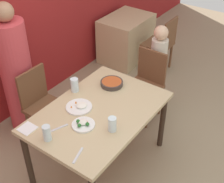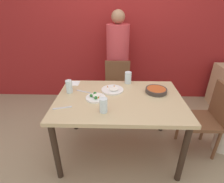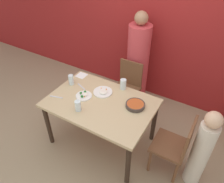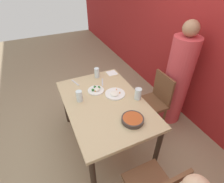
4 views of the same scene
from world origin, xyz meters
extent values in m
plane|color=#998466|center=(0.00, 0.00, 0.00)|extent=(10.00, 10.00, 0.00)
cube|color=tan|center=(0.00, 0.00, 0.72)|extent=(1.35, 0.92, 0.04)
cylinder|color=#332319|center=(0.62, -0.40, 0.35)|extent=(0.06, 0.06, 0.70)
cylinder|color=#332319|center=(-0.62, 0.40, 0.35)|extent=(0.06, 0.06, 0.70)
cylinder|color=#332319|center=(0.62, 0.40, 0.35)|extent=(0.06, 0.06, 0.70)
cube|color=brown|center=(-0.02, 0.73, 0.43)|extent=(0.40, 0.40, 0.04)
cube|color=brown|center=(-0.02, 0.91, 0.66)|extent=(0.38, 0.03, 0.42)
cylinder|color=brown|center=(-0.18, 0.56, 0.20)|extent=(0.04, 0.04, 0.41)
cylinder|color=brown|center=(0.15, 0.56, 0.20)|extent=(0.04, 0.04, 0.41)
cylinder|color=brown|center=(-0.18, 0.89, 0.20)|extent=(0.04, 0.04, 0.41)
cylinder|color=brown|center=(0.15, 0.89, 0.20)|extent=(0.04, 0.04, 0.41)
cube|color=brown|center=(0.95, 0.05, 0.43)|extent=(0.40, 0.40, 0.04)
cube|color=brown|center=(1.13, 0.05, 0.66)|extent=(0.03, 0.38, 0.42)
cylinder|color=brown|center=(0.78, 0.21, 0.20)|extent=(0.04, 0.04, 0.41)
cylinder|color=brown|center=(0.78, -0.12, 0.20)|extent=(0.04, 0.04, 0.41)
cylinder|color=brown|center=(1.11, 0.21, 0.20)|extent=(0.04, 0.04, 0.41)
cylinder|color=brown|center=(1.11, -0.12, 0.20)|extent=(0.04, 0.04, 0.41)
cylinder|color=#C63D42|center=(-0.02, 1.15, 0.68)|extent=(0.36, 0.36, 1.36)
sphere|color=#9E7051|center=(-0.02, 1.15, 1.47)|extent=(0.20, 0.20, 0.20)
cylinder|color=beige|center=(1.29, 0.05, 0.48)|extent=(0.20, 0.20, 0.95)
sphere|color=#DBAD89|center=(1.29, 0.05, 1.04)|extent=(0.18, 0.18, 0.18)
cylinder|color=#3D332D|center=(0.42, 0.14, 0.76)|extent=(0.24, 0.24, 0.05)
cylinder|color=#BC5123|center=(0.42, 0.14, 0.78)|extent=(0.21, 0.21, 0.01)
cylinder|color=white|center=(-0.25, -0.02, 0.75)|extent=(0.21, 0.21, 0.02)
ellipsoid|color=white|center=(-0.24, -0.01, 0.77)|extent=(0.08, 0.08, 0.03)
sphere|color=#2D702D|center=(-0.24, -0.06, 0.78)|extent=(0.03, 0.03, 0.03)
sphere|color=#2D702D|center=(-0.26, 0.03, 0.78)|extent=(0.04, 0.04, 0.04)
sphere|color=#2D702D|center=(-0.30, -0.01, 0.78)|extent=(0.03, 0.03, 0.03)
cone|color=orange|center=(-0.22, -0.04, 0.77)|extent=(0.02, 0.02, 0.03)
cylinder|color=white|center=(-0.08, 0.18, 0.75)|extent=(0.26, 0.26, 0.02)
ellipsoid|color=white|center=(-0.06, 0.16, 0.77)|extent=(0.11, 0.11, 0.02)
cone|color=orange|center=(-0.06, 0.23, 0.77)|extent=(0.02, 0.02, 0.03)
cone|color=orange|center=(-0.14, 0.23, 0.77)|extent=(0.01, 0.01, 0.03)
cylinder|color=silver|center=(0.11, 0.40, 0.81)|extent=(0.08, 0.08, 0.15)
cylinder|color=silver|center=(-0.15, -0.27, 0.81)|extent=(0.08, 0.08, 0.14)
cylinder|color=silver|center=(-0.56, 0.12, 0.81)|extent=(0.07, 0.07, 0.15)
cube|color=white|center=(-0.57, 0.36, 0.74)|extent=(0.14, 0.14, 0.01)
cube|color=silver|center=(-0.55, -0.21, 0.74)|extent=(0.18, 0.07, 0.01)
cube|color=silver|center=(-0.41, 0.14, 0.74)|extent=(0.17, 0.08, 0.01)
cube|color=tan|center=(2.08, 1.04, 0.36)|extent=(0.83, 0.61, 0.72)
cube|color=brown|center=(2.08, 0.47, 0.43)|extent=(0.40, 0.40, 0.04)
cube|color=brown|center=(2.08, 0.28, 0.66)|extent=(0.38, 0.03, 0.42)
cylinder|color=brown|center=(2.24, 0.63, 0.20)|extent=(0.04, 0.04, 0.41)
cylinder|color=brown|center=(1.91, 0.63, 0.20)|extent=(0.04, 0.04, 0.41)
cylinder|color=brown|center=(2.24, 0.30, 0.20)|extent=(0.04, 0.04, 0.41)
cylinder|color=brown|center=(1.91, 0.30, 0.20)|extent=(0.04, 0.04, 0.41)
camera|label=1|loc=(-1.80, -1.44, 2.64)|focal=50.00mm
camera|label=2|loc=(-0.03, -1.63, 1.65)|focal=28.00mm
camera|label=3|loc=(1.20, -1.74, 2.56)|focal=35.00mm
camera|label=4|loc=(1.50, -0.60, 2.11)|focal=28.00mm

